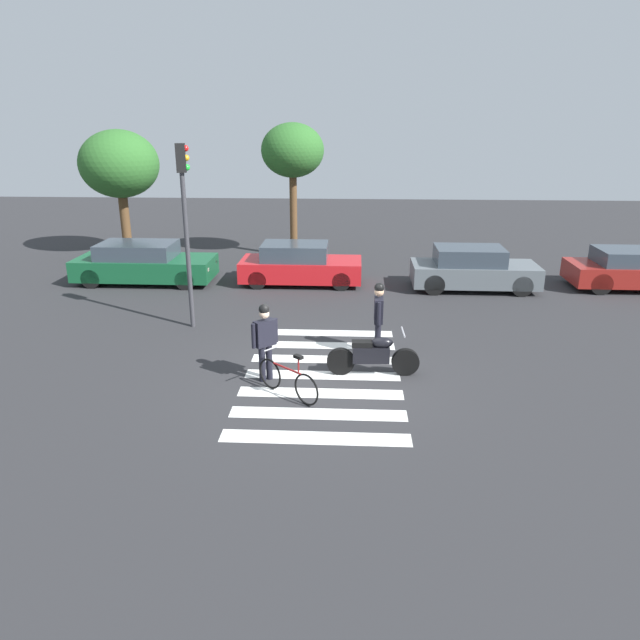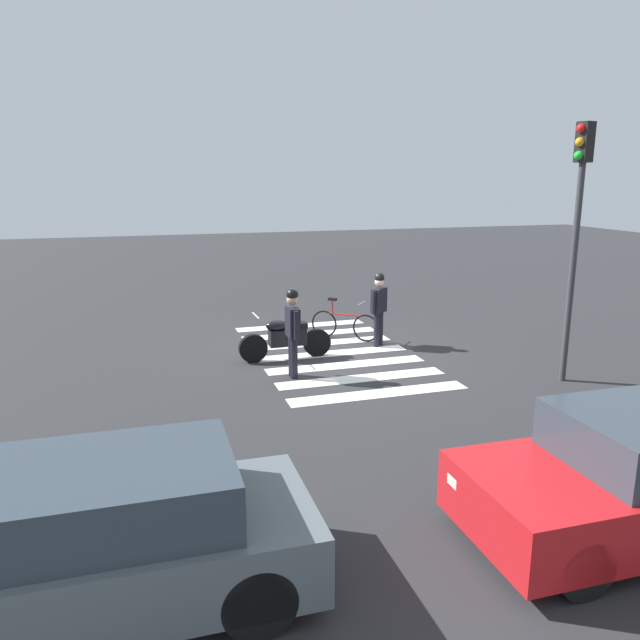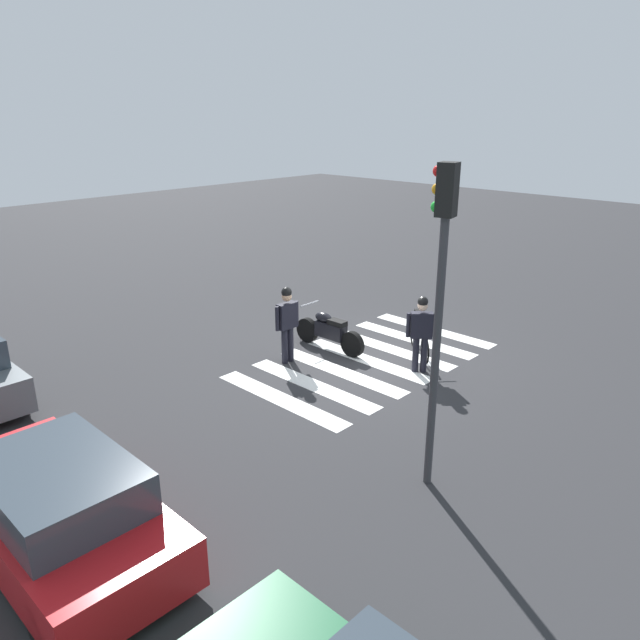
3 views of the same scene
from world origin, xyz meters
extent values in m
plane|color=#2B2B2D|center=(0.00, 0.00, 0.00)|extent=(60.00, 60.00, 0.00)
cylinder|color=black|center=(1.81, 0.13, 0.30)|extent=(0.61, 0.16, 0.61)
cylinder|color=black|center=(0.39, 0.08, 0.30)|extent=(0.61, 0.16, 0.61)
cube|color=black|center=(1.05, 0.10, 0.48)|extent=(0.81, 0.30, 0.36)
ellipsoid|color=black|center=(1.28, 0.11, 0.75)|extent=(0.49, 0.25, 0.24)
cube|color=black|center=(0.85, 0.10, 0.72)|extent=(0.45, 0.25, 0.12)
cylinder|color=#A5A5AD|center=(1.73, 0.12, 1.00)|extent=(0.05, 0.62, 0.04)
torus|color=black|center=(-1.06, -0.71, 0.33)|extent=(0.52, 0.47, 0.66)
torus|color=black|center=(-0.25, -1.43, 0.33)|extent=(0.52, 0.47, 0.66)
cylinder|color=maroon|center=(-0.66, -1.07, 0.61)|extent=(0.66, 0.59, 0.04)
cylinder|color=maroon|center=(-0.41, -1.29, 0.78)|extent=(0.05, 0.05, 0.34)
cube|color=black|center=(-0.41, -1.29, 0.96)|extent=(0.22, 0.21, 0.06)
cylinder|color=#99999E|center=(-0.98, -0.78, 0.93)|extent=(0.33, 0.36, 0.03)
cylinder|color=black|center=(1.25, 1.41, 0.41)|extent=(0.14, 0.14, 0.82)
cylinder|color=black|center=(1.25, 1.23, 0.41)|extent=(0.14, 0.14, 0.82)
cube|color=black|center=(1.25, 1.32, 1.11)|extent=(0.21, 0.48, 0.58)
sphere|color=tan|center=(1.25, 1.32, 1.55)|extent=(0.22, 0.22, 0.22)
cylinder|color=black|center=(1.25, 1.61, 1.11)|extent=(0.09, 0.09, 0.55)
cylinder|color=black|center=(1.24, 1.03, 1.11)|extent=(0.09, 0.09, 0.55)
sphere|color=black|center=(1.25, 1.32, 1.65)|extent=(0.23, 0.23, 0.23)
cylinder|color=black|center=(-1.14, -0.23, 0.40)|extent=(0.14, 0.14, 0.79)
cylinder|color=black|center=(-1.28, -0.35, 0.40)|extent=(0.14, 0.14, 0.79)
cube|color=black|center=(-1.21, -0.29, 1.07)|extent=(0.48, 0.46, 0.56)
sphere|color=beige|center=(-1.21, -0.29, 1.50)|extent=(0.21, 0.21, 0.21)
cylinder|color=black|center=(-1.00, -0.10, 1.07)|extent=(0.09, 0.09, 0.53)
cylinder|color=black|center=(-1.42, -0.48, 1.07)|extent=(0.09, 0.09, 0.53)
sphere|color=black|center=(-1.21, -0.29, 1.60)|extent=(0.23, 0.23, 0.23)
cube|color=silver|center=(0.00, -2.70, 0.00)|extent=(3.40, 0.45, 0.01)
cube|color=silver|center=(0.00, -1.80, 0.00)|extent=(3.40, 0.45, 0.01)
cube|color=silver|center=(0.00, -0.90, 0.00)|extent=(3.40, 0.45, 0.01)
cube|color=silver|center=(0.00, 0.00, 0.00)|extent=(3.40, 0.45, 0.01)
cube|color=silver|center=(0.00, 0.90, 0.00)|extent=(3.40, 0.45, 0.01)
cube|color=silver|center=(0.00, 1.80, 0.00)|extent=(3.40, 0.45, 0.01)
cube|color=silver|center=(0.00, 2.70, 0.00)|extent=(3.40, 0.45, 0.01)
cylinder|color=black|center=(-4.83, 8.27, 0.32)|extent=(0.64, 0.23, 0.64)
cylinder|color=black|center=(-4.85, 6.64, 0.32)|extent=(0.64, 0.23, 0.64)
cylinder|color=black|center=(-8.00, 8.30, 0.32)|extent=(0.64, 0.23, 0.64)
cylinder|color=black|center=(-8.01, 6.66, 0.32)|extent=(0.64, 0.23, 0.64)
cube|color=#14512D|center=(-6.42, 7.47, 0.52)|extent=(4.67, 1.90, 0.69)
cube|color=#333D47|center=(-6.65, 7.47, 1.12)|extent=(2.53, 1.65, 0.51)
cube|color=#F2EDCC|center=(-4.13, 8.04, 0.62)|extent=(0.08, 0.20, 0.12)
cube|color=#F2EDCC|center=(-4.14, 6.85, 0.62)|extent=(0.08, 0.20, 0.12)
cylinder|color=black|center=(0.30, 8.32, 0.30)|extent=(0.61, 0.23, 0.60)
cylinder|color=black|center=(0.28, 6.81, 0.30)|extent=(0.61, 0.23, 0.60)
cylinder|color=black|center=(-2.47, 8.35, 0.30)|extent=(0.61, 0.23, 0.60)
cylinder|color=black|center=(-2.48, 6.83, 0.30)|extent=(0.61, 0.23, 0.60)
cube|color=red|center=(-1.09, 7.58, 0.50)|extent=(4.08, 1.77, 0.67)
cube|color=#333D47|center=(-1.30, 7.58, 1.11)|extent=(2.21, 1.55, 0.55)
cube|color=#F2EDCC|center=(0.91, 8.11, 0.60)|extent=(0.08, 0.20, 0.12)
cube|color=#F2EDCC|center=(0.90, 7.00, 0.60)|extent=(0.08, 0.20, 0.12)
cylinder|color=black|center=(6.02, 7.90, 0.33)|extent=(0.67, 0.23, 0.67)
cylinder|color=black|center=(6.01, 6.42, 0.33)|extent=(0.67, 0.23, 0.67)
cylinder|color=black|center=(3.27, 7.93, 0.33)|extent=(0.67, 0.23, 0.67)
cylinder|color=black|center=(3.26, 6.44, 0.33)|extent=(0.67, 0.23, 0.67)
cube|color=slate|center=(4.64, 7.17, 0.52)|extent=(4.06, 1.74, 0.67)
cube|color=#333D47|center=(4.44, 7.17, 1.13)|extent=(2.20, 1.52, 0.55)
cube|color=#F2EDCC|center=(6.63, 7.70, 0.62)|extent=(0.08, 0.20, 0.12)
cube|color=#F2EDCC|center=(6.62, 6.61, 0.62)|extent=(0.08, 0.20, 0.12)
cylinder|color=black|center=(8.60, 8.36, 0.35)|extent=(0.70, 0.23, 0.70)
cylinder|color=black|center=(8.58, 6.75, 0.35)|extent=(0.70, 0.23, 0.70)
cube|color=#333D47|center=(9.93, 7.54, 1.07)|extent=(2.50, 1.63, 0.48)
cylinder|color=#38383D|center=(-3.67, 3.04, 2.04)|extent=(0.12, 0.12, 4.08)
cube|color=black|center=(-3.67, 3.04, 4.43)|extent=(0.29, 0.29, 0.70)
sphere|color=red|center=(-3.54, 3.07, 4.66)|extent=(0.16, 0.16, 0.16)
sphere|color=orange|center=(-3.54, 3.07, 4.43)|extent=(0.16, 0.16, 0.16)
sphere|color=green|center=(-3.54, 3.07, 4.20)|extent=(0.16, 0.16, 0.16)
cylinder|color=brown|center=(-8.63, 11.77, 1.24)|extent=(0.38, 0.38, 2.48)
ellipsoid|color=#2D6628|center=(-8.63, 11.77, 3.64)|extent=(3.11, 3.11, 2.64)
cylinder|color=brown|center=(-1.73, 11.77, 1.63)|extent=(0.29, 0.29, 3.27)
ellipsoid|color=#2D6628|center=(-1.73, 11.77, 4.18)|extent=(2.44, 2.44, 2.07)
camera|label=1|loc=(0.56, -11.89, 5.36)|focal=33.17mm
camera|label=2|loc=(4.08, 12.37, 3.84)|focal=34.23mm
camera|label=3|loc=(-7.89, 9.85, 5.40)|focal=33.54mm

